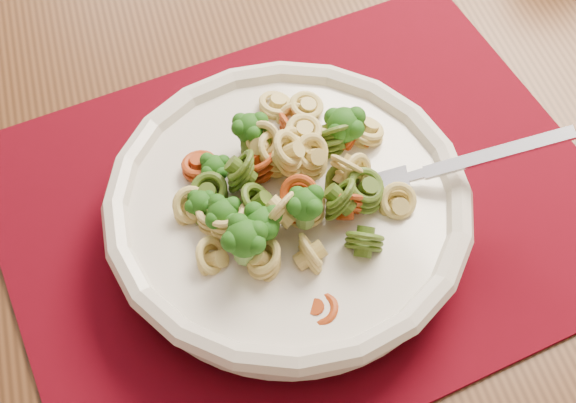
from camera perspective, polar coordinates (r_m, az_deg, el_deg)
dining_table at (r=0.81m, az=1.07°, el=5.23°), size 1.68×1.41×0.69m
placemat at (r=0.64m, az=1.20°, el=-0.48°), size 0.54×0.46×0.00m
pasta_bowl at (r=0.60m, az=-0.00°, el=-0.47°), size 0.28×0.28×0.05m
pasta_broccoli_heap at (r=0.59m, az=-0.00°, el=0.33°), size 0.23×0.23×0.06m
fork at (r=0.61m, az=7.39°, el=1.38°), size 0.17×0.12×0.08m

